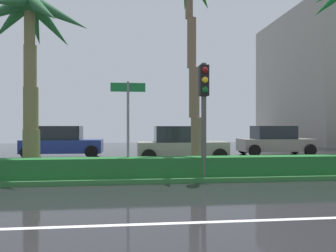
# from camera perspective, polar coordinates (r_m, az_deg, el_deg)

# --- Properties ---
(ground_plane) EXTENTS (90.00, 42.00, 0.10)m
(ground_plane) POSITION_cam_1_polar(r_m,az_deg,el_deg) (13.11, -6.94, -7.82)
(ground_plane) COLOR black
(near_lane_divider_stripe) EXTENTS (81.00, 0.14, 0.01)m
(near_lane_divider_stripe) POSITION_cam_1_polar(r_m,az_deg,el_deg) (6.24, -7.28, -16.30)
(near_lane_divider_stripe) COLOR white
(near_lane_divider_stripe) RESTS_ON ground_plane
(median_strip) EXTENTS (85.50, 4.00, 0.15)m
(median_strip) POSITION_cam_1_polar(r_m,az_deg,el_deg) (12.10, -6.97, -7.89)
(median_strip) COLOR #2D6B33
(median_strip) RESTS_ON ground_plane
(median_hedge) EXTENTS (76.50, 0.70, 0.60)m
(median_hedge) POSITION_cam_1_polar(r_m,az_deg,el_deg) (10.66, -7.01, -6.95)
(median_hedge) COLOR #1E6028
(median_hedge) RESTS_ON median_strip
(palm_tree_centre_left) EXTENTS (4.20, 4.26, 6.41)m
(palm_tree_centre_left) POSITION_cam_1_polar(r_m,az_deg,el_deg) (13.08, -22.38, 14.75)
(palm_tree_centre_left) COLOR brown
(palm_tree_centre_left) RESTS_ON median_strip
(traffic_signal_median_right) EXTENTS (0.28, 0.43, 3.56)m
(traffic_signal_median_right) POSITION_cam_1_polar(r_m,az_deg,el_deg) (10.58, 6.11, 4.67)
(traffic_signal_median_right) COLOR #4C4C47
(traffic_signal_median_right) RESTS_ON median_strip
(street_name_sign) EXTENTS (1.10, 0.08, 3.00)m
(street_name_sign) POSITION_cam_1_polar(r_m,az_deg,el_deg) (10.74, -6.80, 1.81)
(street_name_sign) COLOR slate
(street_name_sign) RESTS_ON median_strip
(car_in_traffic_second) EXTENTS (4.30, 2.02, 1.72)m
(car_in_traffic_second) POSITION_cam_1_polar(r_m,az_deg,el_deg) (19.56, -17.54, -2.61)
(car_in_traffic_second) COLOR navy
(car_in_traffic_second) RESTS_ON ground_plane
(car_in_traffic_third) EXTENTS (4.30, 2.02, 1.72)m
(car_in_traffic_third) POSITION_cam_1_polar(r_m,az_deg,el_deg) (16.33, 2.19, -3.15)
(car_in_traffic_third) COLOR gray
(car_in_traffic_third) RESTS_ON ground_plane
(car_in_traffic_fourth) EXTENTS (4.30, 2.02, 1.72)m
(car_in_traffic_fourth) POSITION_cam_1_polar(r_m,az_deg,el_deg) (20.86, 17.68, -2.44)
(car_in_traffic_fourth) COLOR gray
(car_in_traffic_fourth) RESTS_ON ground_plane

